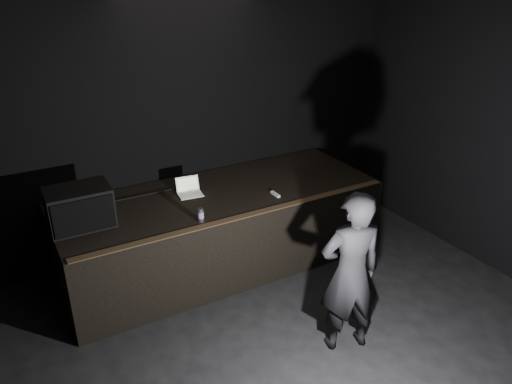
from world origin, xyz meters
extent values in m
cube|color=black|center=(0.00, 3.50, 1.75)|extent=(6.00, 0.10, 3.50)
cube|color=black|center=(0.00, 2.73, 0.50)|extent=(4.00, 1.50, 1.00)
cube|color=brown|center=(0.00, 2.02, 1.01)|extent=(3.92, 0.10, 0.01)
cube|color=black|center=(-1.67, 2.70, 1.22)|extent=(0.67, 0.47, 0.45)
cube|color=black|center=(-1.67, 2.46, 1.22)|extent=(0.63, 0.03, 0.39)
cylinder|color=black|center=(-0.92, 3.11, 1.01)|extent=(0.89, 0.03, 0.02)
cube|color=white|center=(-0.34, 2.83, 1.01)|extent=(0.31, 0.23, 0.01)
cube|color=silver|center=(-0.34, 2.83, 1.02)|extent=(0.25, 0.14, 0.00)
cube|color=white|center=(-0.33, 2.96, 1.11)|extent=(0.29, 0.09, 0.19)
cube|color=yellow|center=(-0.33, 2.96, 1.11)|extent=(0.26, 0.07, 0.15)
cylinder|color=silver|center=(-0.51, 2.14, 1.08)|extent=(0.07, 0.07, 0.16)
cylinder|color=navy|center=(-0.51, 2.14, 1.09)|extent=(0.07, 0.07, 0.07)
cylinder|color=maroon|center=(-0.51, 2.14, 1.05)|extent=(0.07, 0.07, 0.01)
cylinder|color=white|center=(-0.28, 2.86, 1.06)|extent=(0.09, 0.09, 0.11)
cube|color=silver|center=(0.57, 2.32, 1.02)|extent=(0.04, 0.17, 0.03)
imported|color=black|center=(0.43, 0.69, 0.87)|extent=(0.72, 0.57, 1.74)
camera|label=1|loc=(-2.38, -2.40, 3.61)|focal=35.00mm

